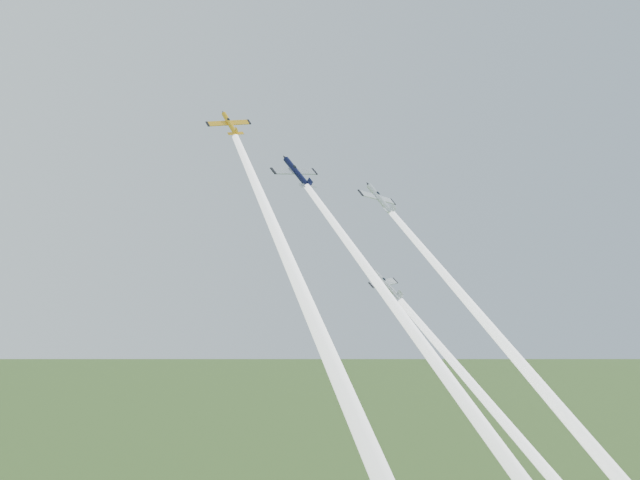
{
  "coord_description": "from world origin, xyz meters",
  "views": [
    {
      "loc": [
        -68.25,
        -97.45,
        84.71
      ],
      "look_at": [
        0.0,
        -6.0,
        92.0
      ],
      "focal_mm": 45.0,
      "sensor_mm": 36.0,
      "label": 1
    }
  ],
  "objects": [
    {
      "name": "plane_navy",
      "position": [
        1.43,
        1.8,
        102.75
      ],
      "size": [
        9.74,
        7.79,
        7.82
      ],
      "primitive_type": null,
      "rotation": [
        0.79,
        -0.09,
        0.1
      ],
      "color": "#0B1034"
    },
    {
      "name": "smoke_trail_silver_right",
      "position": [
        19.4,
        -25.8,
        74.83
      ],
      "size": [
        10.35,
        45.64,
        46.08
      ],
      "primitive_type": null,
      "rotation": [
        -0.78,
        0.0,
        0.18
      ],
      "color": "white"
    },
    {
      "name": "smoke_trail_navy",
      "position": [
        4.02,
        -25.33,
        75.43
      ],
      "size": [
        7.1,
        51.53,
        51.68
      ],
      "primitive_type": null,
      "rotation": [
        -0.78,
        0.0,
        0.1
      ],
      "color": "white"
    },
    {
      "name": "plane_silver_low",
      "position": [
        6.9,
        -12.41,
        85.66
      ],
      "size": [
        8.35,
        6.99,
        6.14
      ],
      "primitive_type": null,
      "rotation": [
        0.79,
        -0.11,
        0.29
      ],
      "color": "#A8B0B6"
    },
    {
      "name": "plane_silver_right",
      "position": [
        15.05,
        -1.73,
        99.36
      ],
      "size": [
        9.14,
        8.39,
        7.65
      ],
      "primitive_type": null,
      "rotation": [
        0.79,
        0.09,
        0.18
      ],
      "color": "silver"
    },
    {
      "name": "smoke_trail_yellow",
      "position": [
        -14.47,
        -20.96,
        85.89
      ],
      "size": [
        9.43,
        42.32,
        42.67
      ],
      "primitive_type": null,
      "rotation": [
        -0.78,
        0.0,
        -0.17
      ],
      "color": "white"
    },
    {
      "name": "plane_yellow",
      "position": [
        -10.6,
        1.47,
        108.7
      ],
      "size": [
        6.89,
        6.58,
        6.35
      ],
      "primitive_type": null,
      "rotation": [
        0.79,
        -0.14,
        -0.17
      ],
      "color": "#E9A514"
    }
  ]
}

